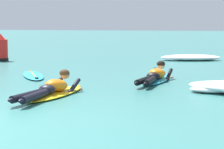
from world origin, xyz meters
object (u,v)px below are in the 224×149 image
Objects in this scene: drifting_surfboard at (33,75)px; channel_marker_buoy at (1,50)px; surfer_near at (53,89)px; surfer_far at (156,76)px.

channel_marker_buoy reaches higher than drifting_surfboard.
surfer_near is 2.47× the size of channel_marker_buoy.
channel_marker_buoy reaches higher than surfer_far.
drifting_surfboard is 1.95× the size of channel_marker_buoy.
surfer_far is 7.93m from channel_marker_buoy.
channel_marker_buoy is at bearing 127.88° from drifting_surfboard.
surfer_near reaches higher than drifting_surfboard.
surfer_far is (1.75, 2.51, 0.01)m from surfer_near.
channel_marker_buoy is (-3.18, 4.09, 0.40)m from drifting_surfboard.
drifting_surfboard is (-1.68, 2.79, -0.10)m from surfer_near.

